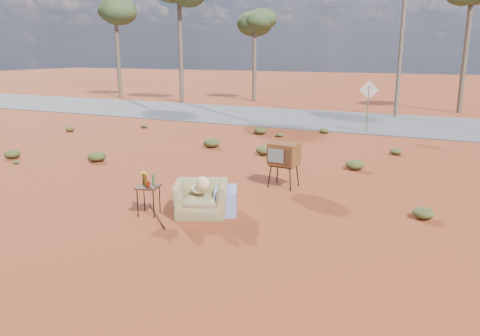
% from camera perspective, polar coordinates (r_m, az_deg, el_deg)
% --- Properties ---
extents(ground, '(140.00, 140.00, 0.00)m').
position_cam_1_polar(ground, '(10.04, -6.07, -5.61)').
color(ground, maroon).
rests_on(ground, ground).
extents(highway, '(140.00, 7.00, 0.04)m').
position_cam_1_polar(highway, '(23.83, 12.86, 5.61)').
color(highway, '#565659').
rests_on(highway, ground).
extents(dirt_mound, '(26.00, 18.00, 2.00)m').
position_cam_1_polar(dirt_mound, '(54.79, -14.92, 10.04)').
color(dirt_mound, brown).
rests_on(dirt_mound, ground).
extents(armchair, '(1.42, 1.26, 0.95)m').
position_cam_1_polar(armchair, '(9.86, -4.18, -3.21)').
color(armchair, olive).
rests_on(armchair, ground).
extents(tv_unit, '(0.76, 0.63, 1.13)m').
position_cam_1_polar(tv_unit, '(11.80, 5.38, 1.61)').
color(tv_unit, black).
rests_on(tv_unit, ground).
extents(side_table, '(0.53, 0.53, 0.90)m').
position_cam_1_polar(side_table, '(9.98, -11.25, -2.00)').
color(side_table, '#3B2415').
rests_on(side_table, ground).
extents(rusty_bar, '(1.19, 1.14, 0.04)m').
position_cam_1_polar(rusty_bar, '(9.99, -10.10, -5.73)').
color(rusty_bar, '#4A2313').
rests_on(rusty_bar, ground).
extents(road_sign, '(0.78, 0.06, 2.19)m').
position_cam_1_polar(road_sign, '(20.45, 15.39, 8.31)').
color(road_sign, brown).
rests_on(road_sign, ground).
extents(eucalyptus_far_left, '(3.20, 3.20, 7.10)m').
position_cam_1_polar(eucalyptus_far_left, '(36.34, -14.93, 17.64)').
color(eucalyptus_far_left, brown).
rests_on(eucalyptus_far_left, ground).
extents(eucalyptus_near_left, '(3.20, 3.20, 6.60)m').
position_cam_1_polar(eucalyptus_near_left, '(32.81, 1.81, 17.66)').
color(eucalyptus_near_left, brown).
rests_on(eucalyptus_near_left, ground).
extents(utility_pole_center, '(1.40, 0.20, 8.00)m').
position_cam_1_polar(utility_pole_center, '(25.76, 19.12, 15.03)').
color(utility_pole_center, brown).
rests_on(utility_pole_center, ground).
extents(scrub_patch, '(17.49, 8.07, 0.33)m').
position_cam_1_polar(scrub_patch, '(14.12, 0.24, 0.84)').
color(scrub_patch, '#444B21').
rests_on(scrub_patch, ground).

